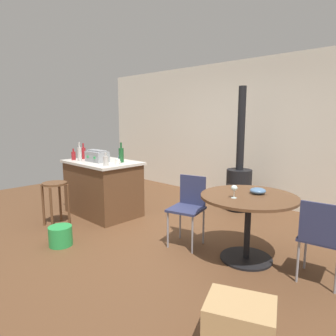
{
  "coord_description": "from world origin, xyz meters",
  "views": [
    {
      "loc": [
        2.93,
        -2.76,
        1.63
      ],
      "look_at": [
        0.08,
        0.21,
        0.93
      ],
      "focal_mm": 32.17,
      "sensor_mm": 36.0,
      "label": 1
    }
  ],
  "objects_px": {
    "wood_stove": "(239,181)",
    "cup_0": "(121,158)",
    "folding_chair_near": "(189,204)",
    "cardboard_box": "(239,329)",
    "folding_chair_far": "(321,235)",
    "bottle_3": "(121,155)",
    "cup_2": "(118,162)",
    "cup_1": "(105,156)",
    "wine_glass": "(234,189)",
    "bottle_1": "(106,161)",
    "bottle_0": "(74,156)",
    "toolbox": "(97,156)",
    "wooden_stool": "(55,194)",
    "bottle_2": "(80,154)",
    "dining_table": "(248,211)",
    "plastic_bucket": "(61,236)",
    "serving_bowl": "(258,191)",
    "kitchen_island": "(103,188)",
    "bottle_4": "(84,153)",
    "cup_3": "(94,156)"
  },
  "relations": [
    {
      "from": "wood_stove",
      "to": "cup_0",
      "type": "height_order",
      "value": "wood_stove"
    },
    {
      "from": "wood_stove",
      "to": "bottle_3",
      "type": "relative_size",
      "value": 6.71
    },
    {
      "from": "bottle_0",
      "to": "cup_0",
      "type": "relative_size",
      "value": 1.6
    },
    {
      "from": "bottle_3",
      "to": "kitchen_island",
      "type": "bearing_deg",
      "value": -156.75
    },
    {
      "from": "cup_3",
      "to": "bottle_1",
      "type": "bearing_deg",
      "value": -21.47
    },
    {
      "from": "wood_stove",
      "to": "wine_glass",
      "type": "relative_size",
      "value": 14.94
    },
    {
      "from": "dining_table",
      "to": "bottle_0",
      "type": "relative_size",
      "value": 5.56
    },
    {
      "from": "cup_1",
      "to": "dining_table",
      "type": "bearing_deg",
      "value": 0.47
    },
    {
      "from": "cup_2",
      "to": "cardboard_box",
      "type": "xyz_separation_m",
      "value": [
        2.82,
        -1.1,
        -0.75
      ]
    },
    {
      "from": "dining_table",
      "to": "cup_2",
      "type": "distance_m",
      "value": 2.18
    },
    {
      "from": "wine_glass",
      "to": "toolbox",
      "type": "bearing_deg",
      "value": -178.65
    },
    {
      "from": "wood_stove",
      "to": "cup_0",
      "type": "distance_m",
      "value": 2.09
    },
    {
      "from": "cardboard_box",
      "to": "cup_1",
      "type": "bearing_deg",
      "value": 159.47
    },
    {
      "from": "bottle_0",
      "to": "cup_1",
      "type": "xyz_separation_m",
      "value": [
        0.32,
        0.41,
        -0.02
      ]
    },
    {
      "from": "cup_0",
      "to": "kitchen_island",
      "type": "bearing_deg",
      "value": -134.85
    },
    {
      "from": "cup_2",
      "to": "serving_bowl",
      "type": "bearing_deg",
      "value": 9.17
    },
    {
      "from": "folding_chair_near",
      "to": "toolbox",
      "type": "relative_size",
      "value": 2.19
    },
    {
      "from": "dining_table",
      "to": "folding_chair_near",
      "type": "distance_m",
      "value": 0.79
    },
    {
      "from": "wooden_stool",
      "to": "wood_stove",
      "type": "xyz_separation_m",
      "value": [
        1.58,
        2.6,
        0.03
      ]
    },
    {
      "from": "cup_2",
      "to": "plastic_bucket",
      "type": "height_order",
      "value": "cup_2"
    },
    {
      "from": "folding_chair_near",
      "to": "bottle_3",
      "type": "height_order",
      "value": "bottle_3"
    },
    {
      "from": "cup_1",
      "to": "wine_glass",
      "type": "distance_m",
      "value": 2.71
    },
    {
      "from": "wooden_stool",
      "to": "wood_stove",
      "type": "bearing_deg",
      "value": 58.79
    },
    {
      "from": "bottle_1",
      "to": "wine_glass",
      "type": "relative_size",
      "value": 1.4
    },
    {
      "from": "cup_0",
      "to": "bottle_2",
      "type": "bearing_deg",
      "value": -135.06
    },
    {
      "from": "bottle_1",
      "to": "dining_table",
      "type": "bearing_deg",
      "value": 10.89
    },
    {
      "from": "wood_stove",
      "to": "bottle_4",
      "type": "bearing_deg",
      "value": -137.37
    },
    {
      "from": "bottle_0",
      "to": "cup_1",
      "type": "bearing_deg",
      "value": 51.45
    },
    {
      "from": "toolbox",
      "to": "plastic_bucket",
      "type": "relative_size",
      "value": 1.36
    },
    {
      "from": "bottle_1",
      "to": "cup_2",
      "type": "relative_size",
      "value": 1.78
    },
    {
      "from": "wood_stove",
      "to": "cup_1",
      "type": "bearing_deg",
      "value": -136.23
    },
    {
      "from": "folding_chair_near",
      "to": "cardboard_box",
      "type": "height_order",
      "value": "folding_chair_near"
    },
    {
      "from": "wood_stove",
      "to": "cup_3",
      "type": "distance_m",
      "value": 2.62
    },
    {
      "from": "bottle_0",
      "to": "cup_1",
      "type": "height_order",
      "value": "bottle_0"
    },
    {
      "from": "folding_chair_near",
      "to": "bottle_4",
      "type": "height_order",
      "value": "bottle_4"
    },
    {
      "from": "cardboard_box",
      "to": "folding_chair_far",
      "type": "bearing_deg",
      "value": 86.51
    },
    {
      "from": "dining_table",
      "to": "folding_chair_near",
      "type": "xyz_separation_m",
      "value": [
        -0.77,
        -0.12,
        -0.06
      ]
    },
    {
      "from": "toolbox",
      "to": "bottle_4",
      "type": "bearing_deg",
      "value": 177.06
    },
    {
      "from": "kitchen_island",
      "to": "wood_stove",
      "type": "bearing_deg",
      "value": 49.07
    },
    {
      "from": "bottle_1",
      "to": "cardboard_box",
      "type": "bearing_deg",
      "value": -17.55
    },
    {
      "from": "dining_table",
      "to": "toolbox",
      "type": "height_order",
      "value": "toolbox"
    },
    {
      "from": "wooden_stool",
      "to": "bottle_0",
      "type": "xyz_separation_m",
      "value": [
        -0.44,
        0.57,
        0.48
      ]
    },
    {
      "from": "wooden_stool",
      "to": "wine_glass",
      "type": "xyz_separation_m",
      "value": [
        2.58,
        0.79,
        0.37
      ]
    },
    {
      "from": "cup_1",
      "to": "serving_bowl",
      "type": "height_order",
      "value": "cup_1"
    },
    {
      "from": "wooden_stool",
      "to": "bottle_0",
      "type": "bearing_deg",
      "value": 127.62
    },
    {
      "from": "folding_chair_far",
      "to": "wood_stove",
      "type": "xyz_separation_m",
      "value": [
        -1.83,
        1.57,
        0.03
      ]
    },
    {
      "from": "folding_chair_near",
      "to": "bottle_0",
      "type": "xyz_separation_m",
      "value": [
        -2.31,
        -0.31,
        0.45
      ]
    },
    {
      "from": "wooden_stool",
      "to": "bottle_2",
      "type": "distance_m",
      "value": 0.81
    },
    {
      "from": "toolbox",
      "to": "bottle_0",
      "type": "distance_m",
      "value": 0.5
    },
    {
      "from": "cup_0",
      "to": "bottle_0",
      "type": "bearing_deg",
      "value": -145.85
    }
  ]
}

